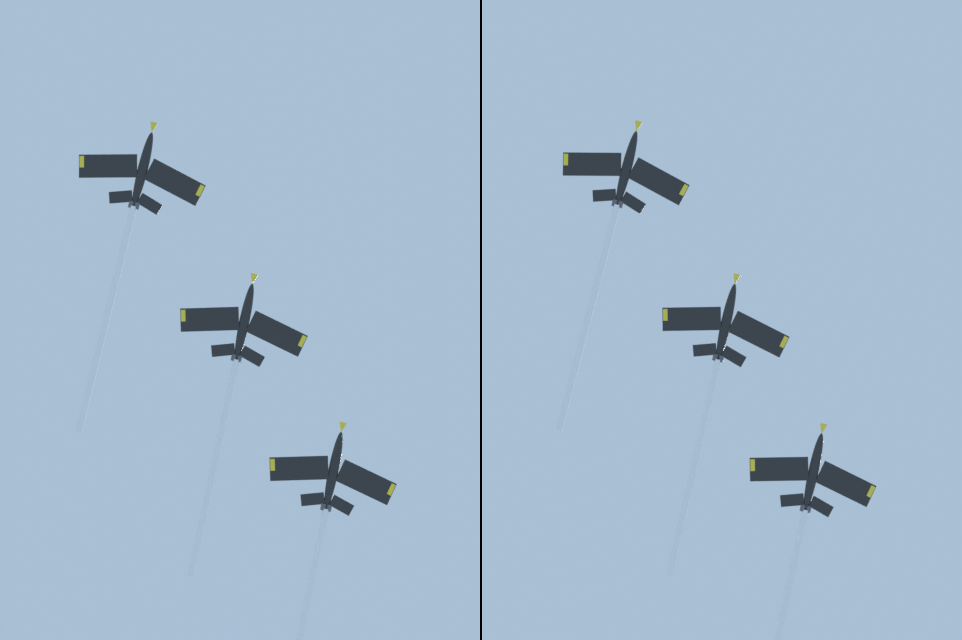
% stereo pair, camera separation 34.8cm
% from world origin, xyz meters
% --- Properties ---
extents(jet_lead, '(48.13, 20.15, 12.37)m').
position_xyz_m(jet_lead, '(-9.97, 13.52, 148.88)').
color(jet_lead, black).
extents(jet_second, '(46.10, 20.11, 11.87)m').
position_xyz_m(jet_second, '(6.29, -8.60, 144.24)').
color(jet_second, black).
extents(jet_third, '(49.12, 20.11, 13.01)m').
position_xyz_m(jet_third, '(24.72, -28.59, 139.81)').
color(jet_third, black).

